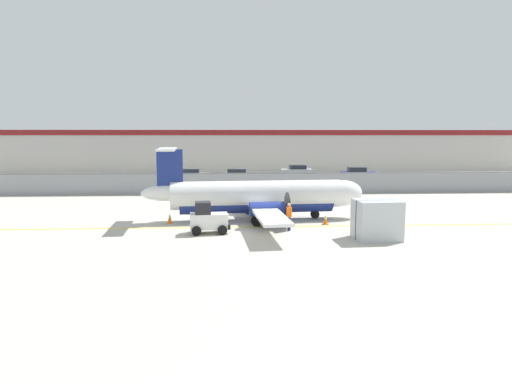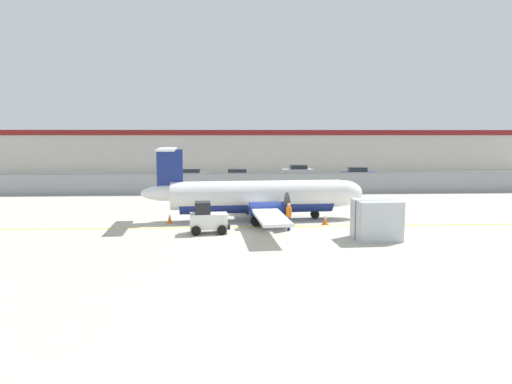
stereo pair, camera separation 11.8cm
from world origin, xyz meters
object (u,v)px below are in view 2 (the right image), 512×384
Objects in this scene: traffic_cone_near_left at (215,217)px; traffic_cone_near_right at (170,218)px; parked_car_4 at (358,173)px; parked_car_3 at (298,171)px; commuter_airplane at (261,197)px; ground_crew_worker at (289,215)px; cargo_container at (376,220)px; parked_car_0 at (112,181)px; traffic_cone_far_left at (325,220)px; baggage_tug at (208,219)px; parked_car_1 at (192,175)px; parked_car_2 at (238,175)px.

traffic_cone_near_right is (-2.97, -0.41, 0.00)m from traffic_cone_near_left.
parked_car_4 is (20.16, 27.06, 0.58)m from traffic_cone_near_right.
commuter_airplane is at bearing 75.72° from parked_car_3.
ground_crew_worker is at bearing 79.42° from parked_car_3.
parked_car_0 is (-20.87, 24.79, -0.21)m from cargo_container.
traffic_cone_near_right is 10.23m from traffic_cone_far_left.
baggage_tug is 0.55× the size of parked_car_0.
traffic_cone_near_left and traffic_cone_near_right have the same top height.
traffic_cone_far_left is 28.57m from parked_car_1.
baggage_tug reaches higher than parked_car_0.
parked_car_1 and parked_car_2 have the same top height.
ground_crew_worker and parked_car_3 have the same top height.
ground_crew_worker and parked_car_2 have the same top height.
cargo_container is 33.32m from parked_car_4.
ground_crew_worker is at bearing -20.21° from traffic_cone_near_right.
parked_car_0 is at bearing 114.07° from traffic_cone_near_right.
ground_crew_worker is 29.36m from parked_car_1.
parked_car_1 is at bearing 178.81° from parked_car_2.
parked_car_4 is (8.00, 32.35, -0.21)m from cargo_container.
parked_car_0 is at bearing -37.47° from ground_crew_worker.
parked_car_4 is (9.98, 28.08, 0.58)m from traffic_cone_far_left.
commuter_airplane reaches higher than traffic_cone_near_left.
parked_car_0 is at bearing 127.10° from cargo_container.
parked_car_0 and parked_car_1 have the same top height.
baggage_tug is 28.81m from parked_car_1.
commuter_airplane reaches higher than traffic_cone_near_right.
traffic_cone_near_right is at bearing -122.48° from parked_car_4.
traffic_cone_near_right is at bearing 153.48° from cargo_container.
baggage_tug is 1.42× the size of ground_crew_worker.
traffic_cone_near_left is 3.00m from traffic_cone_near_right.
traffic_cone_near_left is at bearing -176.27° from commuter_airplane.
commuter_airplane is 3.73× the size of parked_car_4.
commuter_airplane is 3.79× the size of parked_car_3.
parked_car_3 is at bearing 23.84° from parked_car_1.
commuter_airplane is 29.76m from parked_car_4.
baggage_tug is at bearing 21.57° from ground_crew_worker.
parked_car_3 is at bearing 151.65° from parked_car_4.
parked_car_4 is at bearing 57.50° from commuter_airplane.
ground_crew_worker is 5.24m from cargo_container.
traffic_cone_near_left is 0.15× the size of parked_car_1.
commuter_airplane is 5.36m from baggage_tug.
baggage_tug is at bearing 71.91° from parked_car_3.
traffic_cone_far_left is at bearing -68.04° from parked_car_1.
traffic_cone_near_left is at bearing 70.58° from parked_car_3.
commuter_airplane is 6.66× the size of baggage_tug.
traffic_cone_far_left is at bearing -129.61° from ground_crew_worker.
commuter_airplane is 9.46× the size of ground_crew_worker.
parked_car_3 is at bearing 68.66° from baggage_tug.
commuter_airplane is at bearing 131.72° from cargo_container.
parked_car_1 is (7.97, 5.88, 0.00)m from parked_car_0.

